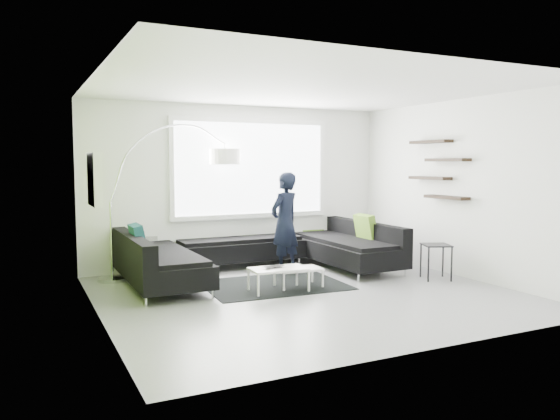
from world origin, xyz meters
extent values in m
plane|color=gray|center=(0.00, 0.00, 0.00)|extent=(5.50, 5.50, 0.00)
cube|color=white|center=(0.00, 2.50, 1.40)|extent=(5.50, 0.04, 2.80)
cube|color=white|center=(0.00, -2.50, 1.40)|extent=(5.50, 0.04, 2.80)
cube|color=white|center=(-2.75, 0.00, 1.40)|extent=(0.04, 5.00, 2.80)
cube|color=white|center=(2.75, 0.00, 1.40)|extent=(0.04, 5.00, 2.80)
cube|color=white|center=(0.00, 0.00, 2.80)|extent=(5.50, 5.00, 0.04)
cube|color=#7FB72D|center=(-2.74, 0.00, 1.40)|extent=(0.01, 5.00, 2.80)
cube|color=white|center=(0.20, 2.46, 1.70)|extent=(2.96, 0.06, 1.68)
cube|color=white|center=(-2.68, 0.60, 1.60)|extent=(0.12, 0.66, 0.66)
cube|color=black|center=(2.64, 0.40, 1.70)|extent=(0.20, 1.24, 0.95)
cube|color=black|center=(-0.11, 1.51, 0.22)|extent=(4.22, 2.62, 0.44)
cube|color=black|center=(-0.11, 1.51, 0.61)|extent=(4.22, 2.62, 0.33)
cube|color=#4C7219|center=(-0.11, 1.51, 0.68)|extent=(3.76, 0.24, 0.46)
cube|color=black|center=(-0.19, 0.68, 0.01)|extent=(2.10, 1.58, 0.01)
cube|color=silver|center=(-0.11, 0.36, 0.17)|extent=(1.06, 0.66, 0.33)
cube|color=black|center=(2.24, -0.04, 0.27)|extent=(0.52, 0.52, 0.55)
imported|color=black|center=(0.39, 1.50, 0.82)|extent=(0.90, 0.85, 1.65)
imported|color=black|center=(-0.35, 0.30, 0.35)|extent=(0.39, 0.32, 0.02)
camera|label=1|loc=(-3.57, -6.49, 1.81)|focal=35.00mm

